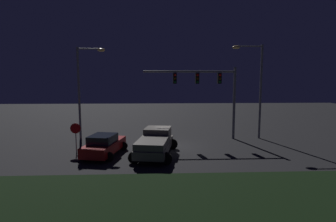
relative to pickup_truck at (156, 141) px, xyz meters
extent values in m
plane|color=black|center=(1.27, 2.21, -1.00)|extent=(80.00, 80.00, 0.00)
cube|color=black|center=(1.27, -7.32, -0.95)|extent=(24.82, 6.42, 0.10)
cube|color=#514C47|center=(-0.03, -0.17, -0.32)|extent=(2.88, 5.66, 0.55)
cube|color=#514C47|center=(0.17, 1.00, 0.38)|extent=(2.13, 2.18, 0.85)
cube|color=black|center=(0.17, 1.00, 0.50)|extent=(1.99, 1.79, 0.51)
cube|color=#514C47|center=(-0.21, -1.24, 0.18)|extent=(2.40, 3.30, 0.45)
cylinder|color=black|center=(-0.72, 1.92, -0.60)|extent=(0.80, 0.22, 0.80)
cylinder|color=black|center=(1.31, 1.57, -0.60)|extent=(0.80, 0.22, 0.80)
cylinder|color=black|center=(-1.37, -1.91, -0.60)|extent=(0.80, 0.22, 0.80)
cylinder|color=black|center=(0.66, -2.26, -0.60)|extent=(0.80, 0.22, 0.80)
cube|color=maroon|center=(-3.67, 0.18, -0.39)|extent=(2.64, 4.67, 0.70)
cube|color=black|center=(-3.72, -0.07, 0.24)|extent=(1.97, 2.28, 0.55)
cylinder|color=black|center=(-4.27, 1.83, -0.68)|extent=(0.64, 0.22, 0.64)
cylinder|color=black|center=(-2.47, 1.46, -0.68)|extent=(0.64, 0.22, 0.64)
cylinder|color=black|center=(-4.87, -1.10, -0.68)|extent=(0.64, 0.22, 0.64)
cylinder|color=black|center=(-3.07, -1.47, -0.68)|extent=(0.64, 0.22, 0.64)
cylinder|color=slate|center=(7.12, 5.03, 2.25)|extent=(0.24, 0.24, 6.50)
cylinder|color=slate|center=(3.02, 5.03, 5.10)|extent=(8.20, 0.18, 0.18)
cube|color=black|center=(5.72, 5.03, 4.50)|extent=(0.32, 0.44, 0.95)
sphere|color=red|center=(5.72, 4.80, 4.80)|extent=(0.22, 0.22, 0.22)
sphere|color=#59380A|center=(5.72, 4.80, 4.50)|extent=(0.22, 0.22, 0.22)
sphere|color=#0C4719|center=(5.72, 4.80, 4.20)|extent=(0.22, 0.22, 0.22)
cube|color=black|center=(3.72, 5.03, 4.50)|extent=(0.32, 0.44, 0.95)
sphere|color=red|center=(3.72, 4.80, 4.80)|extent=(0.22, 0.22, 0.22)
sphere|color=#59380A|center=(3.72, 4.80, 4.50)|extent=(0.22, 0.22, 0.22)
sphere|color=#0C4719|center=(3.72, 4.80, 4.20)|extent=(0.22, 0.22, 0.22)
cube|color=black|center=(1.72, 5.03, 4.50)|extent=(0.32, 0.44, 0.95)
sphere|color=red|center=(1.72, 4.80, 4.80)|extent=(0.22, 0.22, 0.22)
sphere|color=#59380A|center=(1.72, 4.80, 4.50)|extent=(0.22, 0.22, 0.22)
sphere|color=#0C4719|center=(1.72, 4.80, 4.20)|extent=(0.22, 0.22, 0.22)
cylinder|color=slate|center=(-6.85, 5.52, 3.12)|extent=(0.20, 0.20, 8.24)
cylinder|color=slate|center=(-5.81, 5.52, 7.09)|extent=(2.08, 0.12, 0.12)
ellipsoid|color=#F9CC72|center=(-4.77, 5.52, 6.99)|extent=(0.70, 0.44, 0.30)
cylinder|color=slate|center=(9.56, 5.12, 3.25)|extent=(0.20, 0.20, 8.50)
cylinder|color=slate|center=(8.37, 5.12, 7.35)|extent=(2.38, 0.12, 0.12)
ellipsoid|color=#F9CC72|center=(7.18, 5.12, 7.25)|extent=(0.70, 0.44, 0.30)
cylinder|color=slate|center=(-5.83, 0.75, 0.10)|extent=(0.07, 0.07, 2.20)
cylinder|color=#B20C0F|center=(-5.83, 0.72, 0.85)|extent=(0.76, 0.03, 0.76)
camera|label=1|loc=(0.06, -18.53, 4.35)|focal=28.27mm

